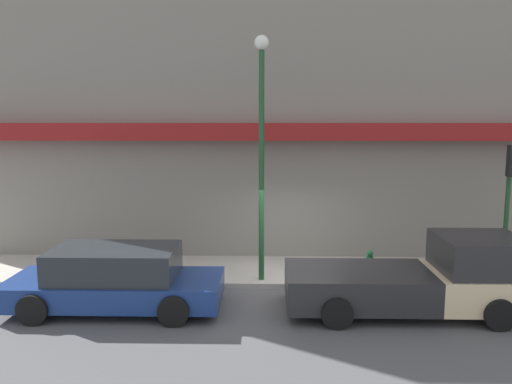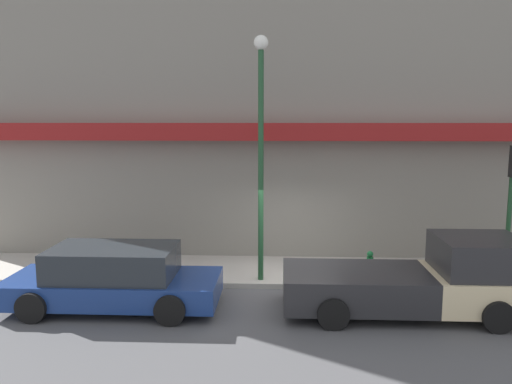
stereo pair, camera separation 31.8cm
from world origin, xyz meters
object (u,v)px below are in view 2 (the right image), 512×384
pickup_truck (422,280)px  parked_car (114,278)px  fire_hydrant (370,264)px  street_lamp (261,133)px

pickup_truck → parked_car: 6.88m
fire_hydrant → street_lamp: street_lamp is taller
pickup_truck → fire_hydrant: pickup_truck is taller
pickup_truck → parked_car: (-6.88, -0.00, -0.06)m
pickup_truck → fire_hydrant: bearing=111.2°
pickup_truck → fire_hydrant: 2.22m
pickup_truck → parked_car: bearing=-178.9°
fire_hydrant → parked_car: bearing=-161.3°
pickup_truck → fire_hydrant: size_ratio=7.44×
fire_hydrant → street_lamp: 4.48m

